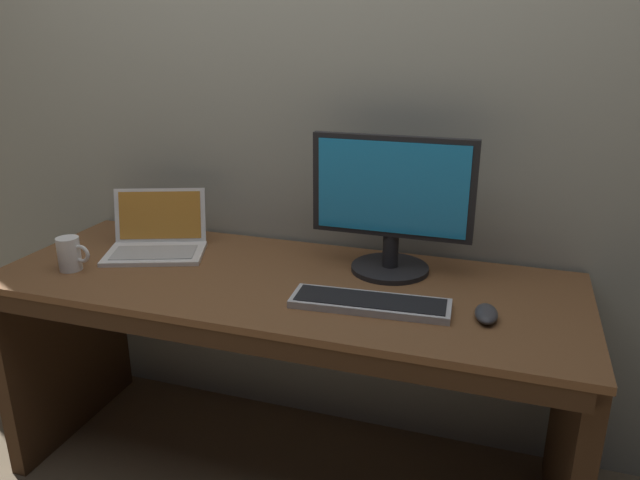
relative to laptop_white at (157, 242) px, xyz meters
name	(u,v)px	position (x,y,z in m)	size (l,w,h in m)	color
ground_plane	(287,471)	(0.50, -0.08, -0.77)	(14.00, 14.00, 0.00)	brown
back_wall	(321,33)	(0.50, 0.29, 0.69)	(4.32, 0.04, 2.92)	#9EA093
desk	(284,349)	(0.50, -0.09, -0.28)	(1.82, 0.68, 0.74)	brown
laptop_white	(157,242)	(0.00, 0.00, 0.00)	(0.39, 0.35, 0.20)	white
external_monitor	(392,204)	(0.81, 0.07, 0.19)	(0.50, 0.25, 0.44)	black
wired_keyboard	(370,303)	(0.81, -0.20, -0.03)	(0.45, 0.16, 0.02)	#BCBCC1
computer_mouse	(486,314)	(1.12, -0.18, -0.02)	(0.06, 0.12, 0.03)	#38383D
coffee_mug	(70,254)	(-0.17, -0.23, 0.02)	(0.11, 0.07, 0.11)	white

